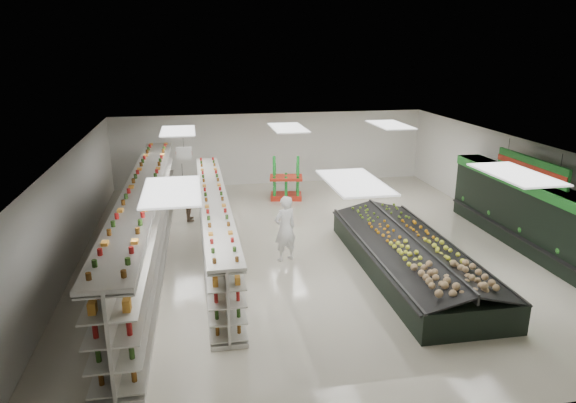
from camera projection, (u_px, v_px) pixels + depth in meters
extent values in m
plane|color=beige|center=(312.00, 247.00, 16.15)|extent=(16.00, 16.00, 0.00)
cube|color=white|center=(313.00, 147.00, 15.21)|extent=(14.00, 16.00, 0.02)
cube|color=white|center=(272.00, 149.00, 23.20)|extent=(14.00, 0.02, 3.20)
cube|color=white|center=(428.00, 340.00, 8.16)|extent=(14.00, 0.02, 3.20)
cube|color=white|center=(70.00, 212.00, 14.44)|extent=(0.02, 16.00, 3.20)
cube|color=white|center=(519.00, 187.00, 16.92)|extent=(0.02, 16.00, 3.20)
cube|color=black|center=(533.00, 217.00, 15.58)|extent=(0.80, 8.00, 2.20)
cube|color=#217B28|center=(537.00, 187.00, 15.30)|extent=(0.85, 8.00, 0.30)
cube|color=black|center=(523.00, 234.00, 15.70)|extent=(0.55, 7.80, 0.15)
cube|color=beige|center=(530.00, 209.00, 15.48)|extent=(0.45, 7.70, 0.03)
cube|color=beige|center=(531.00, 200.00, 15.39)|extent=(0.45, 7.70, 0.03)
cube|color=white|center=(183.00, 185.00, 12.79)|extent=(0.50, 0.06, 0.40)
cube|color=red|center=(183.00, 185.00, 12.79)|extent=(0.52, 0.02, 0.12)
cylinder|color=black|center=(182.00, 173.00, 12.70)|extent=(0.01, 0.01, 0.50)
cube|color=white|center=(184.00, 153.00, 16.55)|extent=(0.50, 0.06, 0.40)
cube|color=red|center=(184.00, 153.00, 16.55)|extent=(0.52, 0.02, 0.12)
cylinder|color=black|center=(183.00, 144.00, 16.46)|extent=(0.01, 0.01, 0.50)
cube|color=#217B28|center=(531.00, 167.00, 15.07)|extent=(0.10, 3.20, 0.60)
cube|color=red|center=(529.00, 167.00, 15.06)|extent=(0.03, 3.20, 0.18)
cylinder|color=black|center=(561.00, 163.00, 13.83)|extent=(0.01, 0.01, 0.50)
cylinder|color=black|center=(509.00, 146.00, 16.09)|extent=(0.01, 0.01, 0.50)
cube|color=beige|center=(149.00, 258.00, 15.19)|extent=(1.24, 13.26, 0.13)
cube|color=beige|center=(146.00, 225.00, 14.89)|extent=(0.32, 13.24, 2.21)
cube|color=beige|center=(143.00, 186.00, 14.55)|extent=(1.24, 13.26, 0.09)
cube|color=beige|center=(140.00, 254.00, 15.11)|extent=(0.73, 13.14, 0.03)
cube|color=beige|center=(139.00, 239.00, 14.97)|extent=(0.73, 13.14, 0.03)
cube|color=beige|center=(137.00, 223.00, 14.83)|extent=(0.73, 13.14, 0.03)
cube|color=beige|center=(136.00, 207.00, 14.69)|extent=(0.73, 13.14, 0.03)
cube|color=beige|center=(134.00, 191.00, 14.55)|extent=(0.73, 13.14, 0.03)
cube|color=beige|center=(158.00, 253.00, 15.19)|extent=(0.73, 13.14, 0.03)
cube|color=beige|center=(156.00, 238.00, 15.05)|extent=(0.73, 13.14, 0.03)
cube|color=beige|center=(155.00, 222.00, 14.91)|extent=(0.73, 13.14, 0.03)
cube|color=beige|center=(154.00, 206.00, 14.77)|extent=(0.73, 13.14, 0.03)
cube|color=beige|center=(153.00, 190.00, 14.63)|extent=(0.73, 13.14, 0.03)
cube|color=beige|center=(216.00, 252.00, 15.66)|extent=(0.82, 10.61, 0.11)
cube|color=beige|center=(215.00, 226.00, 15.42)|extent=(0.07, 10.61, 1.77)
cube|color=beige|center=(214.00, 197.00, 15.15)|extent=(0.82, 10.61, 0.07)
cube|color=beige|center=(209.00, 249.00, 15.59)|extent=(0.41, 10.52, 0.03)
cube|color=beige|center=(209.00, 237.00, 15.48)|extent=(0.41, 10.52, 0.03)
cube|color=beige|center=(208.00, 225.00, 15.37)|extent=(0.41, 10.52, 0.03)
cube|color=beige|center=(207.00, 213.00, 15.25)|extent=(0.41, 10.52, 0.03)
cube|color=beige|center=(207.00, 200.00, 15.14)|extent=(0.41, 10.52, 0.03)
cube|color=beige|center=(223.00, 248.00, 15.67)|extent=(0.41, 10.52, 0.03)
cube|color=beige|center=(222.00, 236.00, 15.55)|extent=(0.41, 10.52, 0.03)
cube|color=beige|center=(222.00, 224.00, 15.44)|extent=(0.41, 10.52, 0.03)
cube|color=beige|center=(221.00, 212.00, 15.33)|extent=(0.41, 10.52, 0.03)
cube|color=beige|center=(221.00, 200.00, 15.21)|extent=(0.41, 10.52, 0.03)
cube|color=black|center=(410.00, 260.00, 14.31)|extent=(2.56, 7.23, 0.72)
cube|color=#262626|center=(370.00, 250.00, 14.00)|extent=(0.15, 7.20, 0.06)
cube|color=#262626|center=(451.00, 244.00, 14.39)|extent=(0.15, 7.20, 0.06)
cube|color=black|center=(389.00, 245.00, 14.06)|extent=(1.41, 7.11, 0.37)
cube|color=black|center=(433.00, 242.00, 14.27)|extent=(1.41, 7.11, 0.37)
cube|color=#262626|center=(411.00, 240.00, 14.13)|extent=(0.14, 7.09, 0.26)
cube|color=red|center=(286.00, 196.00, 21.22)|extent=(1.40, 1.06, 0.21)
cube|color=red|center=(286.00, 178.00, 20.99)|extent=(1.46, 1.12, 0.11)
imported|color=silver|center=(285.00, 229.00, 14.91)|extent=(0.85, 0.71, 1.97)
imported|color=#9A805F|center=(191.00, 200.00, 18.50)|extent=(0.46, 0.73, 1.48)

